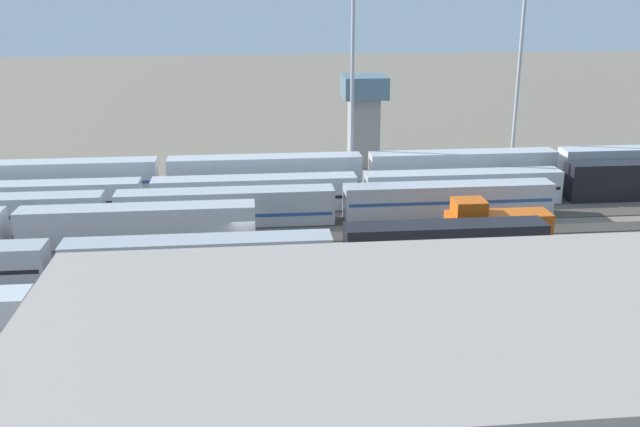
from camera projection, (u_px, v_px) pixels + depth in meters
The scene contains 20 objects.
ground_plane at pixel (245, 249), 69.96m from camera, with size 400.00×400.00×0.00m, color #756B5B.
track_bed_0 at pixel (244, 198), 86.51m from camera, with size 140.00×2.80×0.12m, color #4C443D.
track_bed_1 at pixel (245, 210), 81.78m from camera, with size 140.00×2.80×0.12m, color #4C443D.
track_bed_2 at pixel (245, 224), 77.05m from camera, with size 140.00×2.80×0.12m, color #4C443D.
track_bed_3 at pixel (245, 240), 72.31m from camera, with size 140.00×2.80×0.12m, color #3D3833.
track_bed_4 at pixel (245, 258), 67.58m from camera, with size 140.00×2.80×0.12m, color #3D3833.
track_bed_5 at pixel (245, 279), 62.84m from camera, with size 140.00×2.80×0.12m, color #4C443D.
track_bed_6 at pixel (246, 303), 58.11m from camera, with size 140.00×2.80×0.12m, color #3D3833.
track_bed_7 at pixel (246, 331), 53.37m from camera, with size 140.00×2.80×0.12m, color #3D3833.
train_on_track_3 at pixel (11, 229), 69.51m from camera, with size 47.20×3.00×3.80m.
train_on_track_2 at pixel (110, 211), 75.08m from camera, with size 95.60×3.06×3.80m.
train_on_track_1 at pixel (342, 190), 82.25m from camera, with size 90.60×3.06×4.40m.
train_on_track_0 at pixel (265, 177), 85.99m from camera, with size 119.80×3.06×5.00m.
train_on_track_4 at pixel (495, 228), 69.29m from camera, with size 10.00×3.00×5.00m.
train_on_track_7 at pixel (210, 309), 52.52m from camera, with size 119.80×3.00×3.80m.
train_on_track_5 at pixel (173, 260), 61.62m from camera, with size 66.40×3.06×4.40m.
light_mast_0 at pixel (353, 43), 84.35m from camera, with size 2.80×0.70×28.50m.
light_mast_2 at pixel (522, 30), 87.59m from camera, with size 2.80×0.70×30.73m.
maintenance_shed at pixel (508, 420), 32.65m from camera, with size 42.78×16.96×11.55m, color #9E9389.
control_tower at pixel (364, 114), 99.74m from camera, with size 6.00×6.00×12.64m.
Camera 1 is at (-0.56, 65.93, 24.76)m, focal length 40.28 mm.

